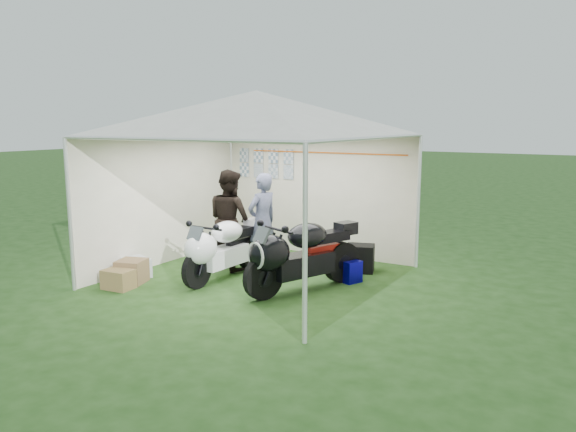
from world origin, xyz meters
name	(u,v)px	position (x,y,z in m)	size (l,w,h in m)	color
ground	(258,278)	(0.00, 0.00, 0.00)	(80.00, 80.00, 0.00)	#1F4313
canopy_tent	(257,118)	(0.00, 0.03, 2.58)	(5.66, 5.66, 3.00)	silver
motorcycle_white	(221,247)	(-0.44, -0.40, 0.54)	(0.48, 1.96, 0.96)	black
motorcycle_black	(298,253)	(0.95, -0.32, 0.59)	(1.06, 2.05, 1.06)	black
paddock_stand	(346,270)	(1.31, 0.59, 0.17)	(0.46, 0.29, 0.35)	#0B08BA
person_dark_jacket	(230,220)	(-0.73, 0.25, 0.86)	(0.84, 0.65, 1.73)	black
person_blue_jacket	(262,222)	(-0.24, 0.51, 0.83)	(0.61, 0.40, 1.66)	slate
equipment_box	(360,258)	(1.28, 1.21, 0.23)	(0.46, 0.37, 0.46)	black
crate_0	(136,267)	(-1.75, -0.98, 0.16)	(0.47, 0.37, 0.31)	silver
crate_1	(132,271)	(-1.55, -1.27, 0.18)	(0.41, 0.41, 0.37)	brown
crate_2	(122,276)	(-1.70, -1.32, 0.10)	(0.28, 0.24, 0.21)	#B2B7BB
crate_3	(118,279)	(-1.48, -1.61, 0.15)	(0.45, 0.32, 0.30)	olive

